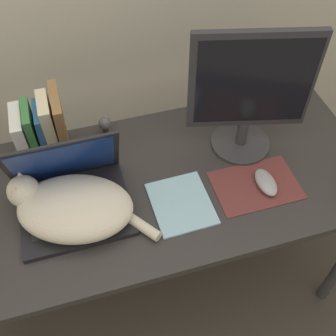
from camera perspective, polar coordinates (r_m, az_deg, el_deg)
desk at (r=1.42m, az=-1.84°, el=-3.92°), size 1.46×0.64×0.72m
laptop at (r=1.30m, az=-12.89°, el=-3.52°), size 0.33×0.28×0.27m
cat at (r=1.27m, az=-12.98°, el=-5.10°), size 0.43×0.34×0.14m
external_monitor at (r=1.34m, az=11.05°, el=9.99°), size 0.38×0.20×0.45m
mousepad at (r=1.38m, az=11.80°, el=-2.30°), size 0.27×0.19×0.00m
computer_mouse at (r=1.38m, az=13.13°, el=-1.89°), size 0.06×0.11×0.03m
book_row at (r=1.41m, az=-16.51°, el=4.65°), size 0.16×0.17×0.25m
notepad at (r=1.31m, az=1.81°, el=-4.84°), size 0.18×0.21×0.01m
webcam at (r=1.50m, az=-8.57°, el=5.93°), size 0.04×0.04×0.07m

